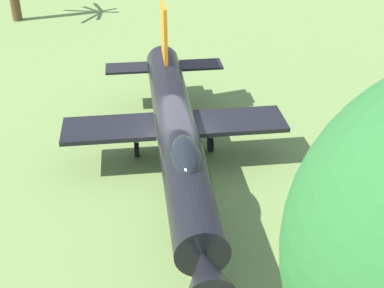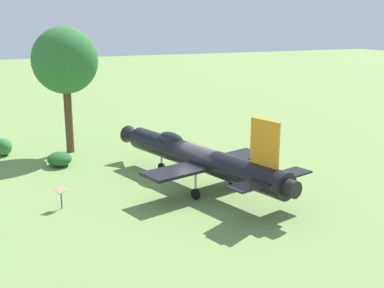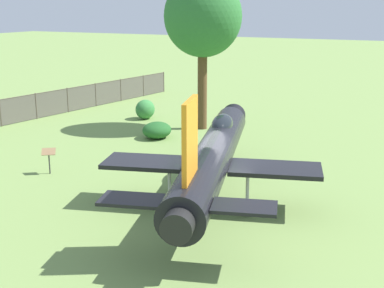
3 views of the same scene
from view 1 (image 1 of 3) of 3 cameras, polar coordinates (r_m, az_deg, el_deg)
name	(u,v)px [view 1 (image 1 of 3)]	position (r m, az deg, el deg)	size (l,w,h in m)	color
ground_plane	(177,171)	(19.10, -1.61, -3.00)	(200.00, 200.00, 0.00)	#75934C
display_jet	(178,133)	(17.84, -1.57, 1.20)	(8.19, 14.44, 4.78)	black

